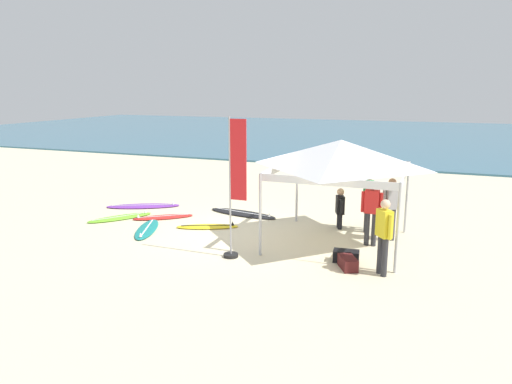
{
  "coord_description": "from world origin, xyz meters",
  "views": [
    {
      "loc": [
        4.91,
        -11.7,
        4.03
      ],
      "look_at": [
        0.03,
        1.05,
        1.0
      ],
      "focal_mm": 32.88,
      "sensor_mm": 36.0,
      "label": 1
    }
  ],
  "objects_px": {
    "canopy_tent": "(341,154)",
    "gear_bag_by_pole": "(346,256)",
    "surfboard_lime": "(120,217)",
    "banner_flag": "(235,194)",
    "surfboard_purple": "(144,206)",
    "surfboard_teal": "(147,229)",
    "person_black": "(340,207)",
    "surfboard_red": "(163,217)",
    "surfboard_yellow": "(208,226)",
    "gear_bag_near_tent": "(348,263)",
    "person_yellow": "(384,232)",
    "person_grey": "(391,205)",
    "person_green": "(368,198)",
    "surfboard_black": "(243,213)",
    "person_red": "(372,209)"
  },
  "relations": [
    {
      "from": "surfboard_lime",
      "to": "gear_bag_by_pole",
      "type": "bearing_deg",
      "value": -9.52
    },
    {
      "from": "surfboard_teal",
      "to": "surfboard_lime",
      "type": "bearing_deg",
      "value": 152.64
    },
    {
      "from": "canopy_tent",
      "to": "surfboard_purple",
      "type": "distance_m",
      "value": 7.59
    },
    {
      "from": "surfboard_yellow",
      "to": "surfboard_teal",
      "type": "relative_size",
      "value": 0.9
    },
    {
      "from": "gear_bag_by_pole",
      "to": "person_green",
      "type": "bearing_deg",
      "value": 87.54
    },
    {
      "from": "surfboard_teal",
      "to": "gear_bag_by_pole",
      "type": "xyz_separation_m",
      "value": [
        5.85,
        -0.46,
        0.1
      ]
    },
    {
      "from": "surfboard_yellow",
      "to": "banner_flag",
      "type": "distance_m",
      "value": 3.07
    },
    {
      "from": "person_green",
      "to": "person_black",
      "type": "bearing_deg",
      "value": 177.51
    },
    {
      "from": "surfboard_lime",
      "to": "person_red",
      "type": "xyz_separation_m",
      "value": [
        7.72,
        0.18,
        0.95
      ]
    },
    {
      "from": "surfboard_teal",
      "to": "person_yellow",
      "type": "relative_size",
      "value": 1.21
    },
    {
      "from": "person_green",
      "to": "person_red",
      "type": "bearing_deg",
      "value": -78.28
    },
    {
      "from": "gear_bag_near_tent",
      "to": "surfboard_purple",
      "type": "bearing_deg",
      "value": 157.44
    },
    {
      "from": "person_grey",
      "to": "gear_bag_near_tent",
      "type": "height_order",
      "value": "person_grey"
    },
    {
      "from": "person_yellow",
      "to": "person_black",
      "type": "height_order",
      "value": "person_yellow"
    },
    {
      "from": "surfboard_black",
      "to": "surfboard_red",
      "type": "distance_m",
      "value": 2.57
    },
    {
      "from": "gear_bag_by_pole",
      "to": "banner_flag",
      "type": "bearing_deg",
      "value": -165.37
    },
    {
      "from": "surfboard_black",
      "to": "person_green",
      "type": "xyz_separation_m",
      "value": [
        4.04,
        -0.45,
        0.95
      ]
    },
    {
      "from": "surfboard_purple",
      "to": "surfboard_lime",
      "type": "height_order",
      "value": "same"
    },
    {
      "from": "surfboard_teal",
      "to": "person_red",
      "type": "distance_m",
      "value": 6.36
    },
    {
      "from": "surfboard_purple",
      "to": "canopy_tent",
      "type": "bearing_deg",
      "value": -11.57
    },
    {
      "from": "banner_flag",
      "to": "gear_bag_near_tent",
      "type": "height_order",
      "value": "banner_flag"
    },
    {
      "from": "surfboard_purple",
      "to": "surfboard_teal",
      "type": "height_order",
      "value": "same"
    },
    {
      "from": "surfboard_lime",
      "to": "gear_bag_by_pole",
      "type": "height_order",
      "value": "gear_bag_by_pole"
    },
    {
      "from": "person_grey",
      "to": "banner_flag",
      "type": "xyz_separation_m",
      "value": [
        -3.37,
        -2.69,
        0.59
      ]
    },
    {
      "from": "surfboard_teal",
      "to": "person_black",
      "type": "height_order",
      "value": "person_black"
    },
    {
      "from": "canopy_tent",
      "to": "surfboard_black",
      "type": "relative_size",
      "value": 1.32
    },
    {
      "from": "canopy_tent",
      "to": "surfboard_yellow",
      "type": "height_order",
      "value": "canopy_tent"
    },
    {
      "from": "canopy_tent",
      "to": "gear_bag_by_pole",
      "type": "bearing_deg",
      "value": -70.6
    },
    {
      "from": "person_black",
      "to": "banner_flag",
      "type": "relative_size",
      "value": 0.35
    },
    {
      "from": "person_red",
      "to": "surfboard_lime",
      "type": "bearing_deg",
      "value": -178.67
    },
    {
      "from": "person_grey",
      "to": "banner_flag",
      "type": "distance_m",
      "value": 4.35
    },
    {
      "from": "surfboard_teal",
      "to": "banner_flag",
      "type": "height_order",
      "value": "banner_flag"
    },
    {
      "from": "person_yellow",
      "to": "banner_flag",
      "type": "bearing_deg",
      "value": -177.33
    },
    {
      "from": "canopy_tent",
      "to": "person_black",
      "type": "bearing_deg",
      "value": 99.23
    },
    {
      "from": "surfboard_lime",
      "to": "banner_flag",
      "type": "distance_m",
      "value": 5.37
    },
    {
      "from": "person_yellow",
      "to": "surfboard_purple",
      "type": "bearing_deg",
      "value": 158.76
    },
    {
      "from": "surfboard_black",
      "to": "surfboard_purple",
      "type": "bearing_deg",
      "value": -174.8
    },
    {
      "from": "surfboard_lime",
      "to": "surfboard_red",
      "type": "xyz_separation_m",
      "value": [
        1.23,
        0.52,
        0.0
      ]
    },
    {
      "from": "gear_bag_near_tent",
      "to": "canopy_tent",
      "type": "bearing_deg",
      "value": 108.45
    },
    {
      "from": "person_grey",
      "to": "gear_bag_by_pole",
      "type": "distance_m",
      "value": 2.33
    },
    {
      "from": "canopy_tent",
      "to": "banner_flag",
      "type": "distance_m",
      "value": 3.01
    },
    {
      "from": "canopy_tent",
      "to": "surfboard_red",
      "type": "bearing_deg",
      "value": 175.49
    },
    {
      "from": "surfboard_teal",
      "to": "gear_bag_by_pole",
      "type": "distance_m",
      "value": 5.87
    },
    {
      "from": "person_green",
      "to": "person_black",
      "type": "height_order",
      "value": "person_green"
    },
    {
      "from": "surfboard_purple",
      "to": "gear_bag_by_pole",
      "type": "distance_m",
      "value": 8.01
    },
    {
      "from": "surfboard_yellow",
      "to": "person_grey",
      "type": "relative_size",
      "value": 1.09
    },
    {
      "from": "surfboard_lime",
      "to": "surfboard_black",
      "type": "bearing_deg",
      "value": 28.32
    },
    {
      "from": "surfboard_yellow",
      "to": "person_grey",
      "type": "height_order",
      "value": "person_grey"
    },
    {
      "from": "banner_flag",
      "to": "gear_bag_by_pole",
      "type": "xyz_separation_m",
      "value": [
        2.57,
        0.67,
        -1.43
      ]
    },
    {
      "from": "surfboard_lime",
      "to": "surfboard_teal",
      "type": "distance_m",
      "value": 1.69
    }
  ]
}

